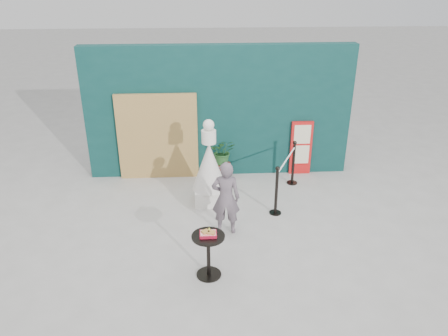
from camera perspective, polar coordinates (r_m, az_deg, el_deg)
ground at (r=7.80m, az=0.51°, el=-10.42°), size 60.00×60.00×0.00m
back_wall at (r=9.98m, az=-0.64°, el=7.34°), size 6.00×0.30×3.00m
bamboo_fence at (r=9.98m, az=-8.65°, el=4.02°), size 1.80×0.08×2.00m
woman at (r=7.89m, az=0.23°, el=-3.92°), size 0.55×0.39×1.42m
menu_board at (r=10.34m, az=10.02°, el=2.59°), size 0.50×0.07×1.30m
statue at (r=8.87m, az=-1.93°, el=-0.25°), size 0.71×0.71×1.82m
cafe_table at (r=6.92m, az=-2.05°, el=-10.55°), size 0.52×0.52×0.75m
food_basket at (r=6.76m, az=-2.07°, el=-8.54°), size 0.26×0.19×0.11m
planter at (r=10.07m, az=-0.15°, el=1.74°), size 0.56×0.48×0.95m
stanchion_barrier at (r=9.25m, az=8.02°, el=-1.10°), size 0.84×1.54×1.03m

